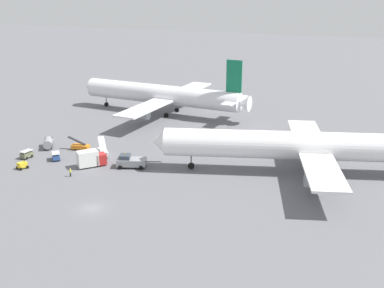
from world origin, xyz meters
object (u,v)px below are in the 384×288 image
(pushback_tug, at_px, (131,161))
(gse_baggage_cart_trailing, at_px, (56,156))
(airliner_at_gate_left, at_px, (162,95))
(gse_fuel_bowser_stubby, at_px, (48,142))
(gse_belt_loader_portside, at_px, (80,146))
(gse_baggage_cart_near_cluster, at_px, (27,154))
(gse_stair_truck_yellow, at_px, (103,152))
(gse_gpu_cart_small, at_px, (22,165))
(airliner_being_pushed, at_px, (302,146))
(gse_catering_truck_tall, at_px, (91,158))
(ground_crew_marshaller_foreground, at_px, (70,172))

(pushback_tug, relative_size, gse_baggage_cart_trailing, 2.96)
(airliner_at_gate_left, distance_m, gse_fuel_bowser_stubby, 40.10)
(airliner_at_gate_left, height_order, gse_belt_loader_portside, airliner_at_gate_left)
(gse_baggage_cart_trailing, bearing_deg, gse_baggage_cart_near_cluster, -170.04)
(gse_fuel_bowser_stubby, xyz_separation_m, gse_baggage_cart_trailing, (6.60, -6.32, -0.47))
(gse_stair_truck_yellow, xyz_separation_m, gse_baggage_cart_trailing, (-8.10, -5.89, -0.16))
(gse_baggage_cart_near_cluster, height_order, gse_gpu_cart_small, gse_gpu_cart_small)
(gse_stair_truck_yellow, bearing_deg, gse_baggage_cart_trailing, -143.97)
(airliner_at_gate_left, xyz_separation_m, gse_gpu_cart_small, (-9.03, -51.07, -4.81))
(airliner_at_gate_left, distance_m, airliner_being_pushed, 55.83)
(airliner_being_pushed, xyz_separation_m, gse_fuel_bowser_stubby, (-57.32, -5.07, -4.35))
(airliner_at_gate_left, xyz_separation_m, airliner_being_pushed, (45.12, -32.88, 0.08))
(gse_gpu_cart_small, bearing_deg, pushback_tug, 23.03)
(gse_catering_truck_tall, xyz_separation_m, gse_gpu_cart_small, (-12.66, -6.18, -0.96))
(gse_baggage_cart_near_cluster, relative_size, gse_belt_loader_portside, 0.58)
(gse_gpu_cart_small, relative_size, gse_belt_loader_portside, 0.50)
(gse_stair_truck_yellow, xyz_separation_m, gse_catering_truck_tall, (1.13, -6.50, 0.73))
(airliner_being_pushed, xyz_separation_m, gse_belt_loader_portside, (-49.63, -3.63, -4.86))
(gse_catering_truck_tall, distance_m, gse_belt_loader_portside, 11.72)
(gse_belt_loader_portside, bearing_deg, gse_stair_truck_yellow, -14.98)
(gse_stair_truck_yellow, bearing_deg, gse_belt_loader_portside, 165.02)
(airliner_being_pushed, bearing_deg, gse_baggage_cart_near_cluster, -167.65)
(airliner_being_pushed, distance_m, gse_baggage_cart_near_cluster, 59.07)
(gse_stair_truck_yellow, height_order, gse_belt_loader_portside, gse_stair_truck_yellow)
(gse_gpu_cart_small, bearing_deg, gse_baggage_cart_trailing, 63.20)
(gse_baggage_cart_trailing, bearing_deg, ground_crew_marshaller_foreground, -39.64)
(gse_baggage_cart_trailing, relative_size, gse_gpu_cart_small, 1.24)
(gse_stair_truck_yellow, bearing_deg, gse_fuel_bowser_stubby, 178.31)
(ground_crew_marshaller_foreground, bearing_deg, gse_belt_loader_portside, 116.27)
(gse_gpu_cart_small, bearing_deg, gse_baggage_cart_near_cluster, 120.94)
(pushback_tug, relative_size, gse_gpu_cart_small, 3.65)
(airliner_at_gate_left, distance_m, ground_crew_marshaller_foreground, 51.48)
(gse_baggage_cart_trailing, xyz_separation_m, gse_catering_truck_tall, (9.23, -0.61, 0.90))
(gse_stair_truck_yellow, distance_m, gse_gpu_cart_small, 17.14)
(gse_gpu_cart_small, bearing_deg, airliner_being_pushed, 18.56)
(airliner_being_pushed, height_order, ground_crew_marshaller_foreground, airliner_being_pushed)
(gse_stair_truck_yellow, distance_m, ground_crew_marshaller_foreground, 12.80)
(gse_baggage_cart_near_cluster, distance_m, ground_crew_marshaller_foreground, 16.17)
(gse_baggage_cart_near_cluster, distance_m, gse_catering_truck_tall, 16.05)
(airliner_at_gate_left, xyz_separation_m, pushback_tug, (11.55, -42.32, -4.31))
(ground_crew_marshaller_foreground, bearing_deg, gse_baggage_cart_trailing, 140.36)
(gse_baggage_cart_near_cluster, height_order, ground_crew_marshaller_foreground, gse_baggage_cart_near_cluster)
(gse_baggage_cart_trailing, relative_size, ground_crew_marshaller_foreground, 1.84)
(pushback_tug, height_order, gse_fuel_bowser_stubby, pushback_tug)
(pushback_tug, distance_m, gse_baggage_cart_trailing, 17.27)
(pushback_tug, bearing_deg, airliner_at_gate_left, 105.27)
(airliner_at_gate_left, bearing_deg, gse_fuel_bowser_stubby, -107.82)
(gse_baggage_cart_trailing, xyz_separation_m, gse_baggage_cart_near_cluster, (-6.79, -1.19, 0.00))
(gse_fuel_bowser_stubby, xyz_separation_m, ground_crew_marshaller_foreground, (14.93, -13.23, -0.45))
(gse_fuel_bowser_stubby, distance_m, gse_baggage_cart_near_cluster, 7.53)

